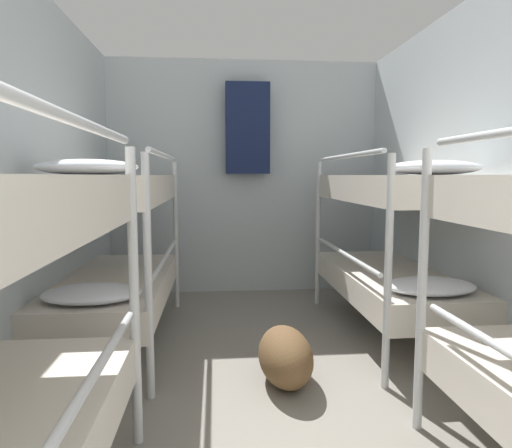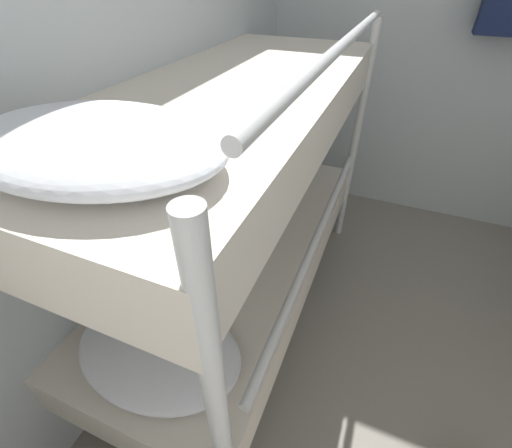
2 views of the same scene
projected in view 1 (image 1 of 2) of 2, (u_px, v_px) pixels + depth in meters
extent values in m
cube|color=silver|center=(244.00, 178.00, 4.75)|extent=(2.87, 0.06, 2.39)
cylinder|color=silver|center=(134.00, 299.00, 2.03)|extent=(0.04, 0.04, 1.34)
cylinder|color=silver|center=(75.00, 407.00, 1.16)|extent=(0.03, 1.53, 0.03)
cylinder|color=silver|center=(62.00, 115.00, 1.09)|extent=(0.03, 1.53, 0.03)
cylinder|color=silver|center=(422.00, 292.00, 2.15)|extent=(0.04, 0.04, 1.34)
cylinder|color=silver|center=(148.00, 278.00, 2.45)|extent=(0.04, 0.04, 1.34)
cylinder|color=silver|center=(176.00, 235.00, 4.19)|extent=(0.04, 0.04, 1.34)
cube|color=silver|center=(117.00, 289.00, 3.32)|extent=(0.71, 1.80, 0.19)
ellipsoid|color=white|center=(92.00, 293.00, 2.65)|extent=(0.57, 0.40, 0.09)
cylinder|color=silver|center=(166.00, 256.00, 3.32)|extent=(0.03, 1.53, 0.03)
cube|color=silver|center=(114.00, 189.00, 3.24)|extent=(0.71, 1.80, 0.19)
ellipsoid|color=white|center=(87.00, 167.00, 2.57)|extent=(0.57, 0.40, 0.09)
cylinder|color=silver|center=(164.00, 155.00, 3.25)|extent=(0.03, 1.53, 0.03)
cylinder|color=silver|center=(388.00, 273.00, 2.57)|extent=(0.04, 0.04, 1.34)
cylinder|color=silver|center=(318.00, 234.00, 4.31)|extent=(0.04, 0.04, 1.34)
cube|color=silver|center=(389.00, 283.00, 3.50)|extent=(0.71, 1.80, 0.19)
ellipsoid|color=white|center=(430.00, 286.00, 2.83)|extent=(0.57, 0.40, 0.09)
cylinder|color=silver|center=(344.00, 254.00, 3.44)|extent=(0.03, 1.53, 0.03)
cube|color=silver|center=(392.00, 188.00, 3.42)|extent=(0.71, 1.80, 0.19)
ellipsoid|color=white|center=(435.00, 168.00, 2.75)|extent=(0.57, 0.40, 0.09)
cylinder|color=silver|center=(346.00, 156.00, 3.36)|extent=(0.03, 1.53, 0.03)
ellipsoid|color=brown|center=(285.00, 356.00, 2.70)|extent=(0.32, 0.61, 0.32)
cube|color=#192347|center=(248.00, 128.00, 4.55)|extent=(0.44, 0.12, 0.90)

